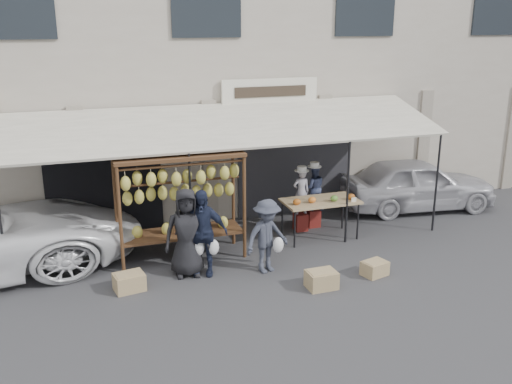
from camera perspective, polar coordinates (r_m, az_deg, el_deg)
ground_plane at (r=11.13m, az=0.05°, el=-8.64°), size 90.00×90.00×0.00m
shophouse at (r=16.37m, az=-7.49°, el=12.69°), size 24.00×6.15×7.30m
awning at (r=12.43m, az=-3.33°, el=6.54°), size 10.00×2.35×2.92m
banana_rack at (r=11.58m, az=-7.61°, el=0.56°), size 2.60×0.90×2.24m
produce_table at (r=12.89m, az=6.50°, el=-1.00°), size 1.70×0.90×1.04m
vendor_left at (r=13.31m, az=4.54°, el=0.02°), size 0.41×0.28×1.08m
vendor_right at (r=13.58m, az=5.80°, el=0.43°), size 0.62×0.53×1.10m
customer_left at (r=11.03m, az=-6.96°, el=-4.06°), size 0.91×0.65×1.75m
customer_mid at (r=11.04m, az=-5.48°, el=-4.06°), size 1.09×0.71×1.72m
customer_right at (r=11.14m, az=1.10°, el=-4.43°), size 1.08×0.81×1.49m
stool_left at (r=13.54m, az=4.47°, el=-3.00°), size 0.31×0.31×0.41m
stool_right at (r=13.82m, az=5.71°, el=-2.59°), size 0.38×0.38×0.42m
crate_near_a at (r=10.77m, az=6.56°, el=-8.70°), size 0.55×0.42×0.33m
crate_near_b at (r=11.44m, az=11.78°, el=-7.49°), size 0.55×0.47×0.28m
crate_far at (r=10.87m, az=-12.56°, el=-8.78°), size 0.60×0.49×0.32m
sedan at (r=15.47m, az=15.79°, el=0.81°), size 4.20×2.12×1.37m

